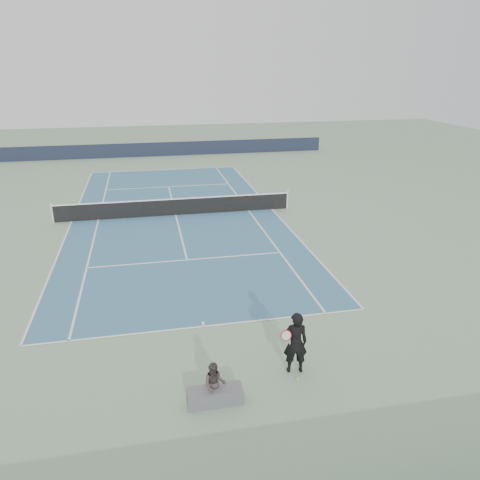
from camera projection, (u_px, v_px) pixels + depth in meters
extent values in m
plane|color=gray|center=(176.00, 215.00, 25.78)|extent=(80.00, 80.00, 0.00)
cube|color=#396887|center=(176.00, 215.00, 25.78)|extent=(10.97, 23.77, 0.01)
cylinder|color=silver|center=(52.00, 213.00, 24.38)|extent=(0.10, 0.10, 1.07)
cylinder|color=silver|center=(287.00, 199.00, 26.79)|extent=(0.10, 0.10, 1.07)
cube|color=black|center=(175.00, 207.00, 25.61)|extent=(12.80, 0.03, 0.90)
cube|color=white|center=(175.00, 199.00, 25.45)|extent=(12.80, 0.04, 0.06)
cube|color=black|center=(160.00, 149.00, 41.94)|extent=(30.00, 0.25, 1.20)
imported|color=black|center=(295.00, 343.00, 12.46)|extent=(0.74, 0.58, 1.79)
torus|color=maroon|center=(286.00, 336.00, 12.26)|extent=(0.34, 0.18, 0.36)
cylinder|color=white|center=(286.00, 336.00, 12.26)|extent=(0.29, 0.14, 0.32)
cylinder|color=white|center=(290.00, 343.00, 12.40)|extent=(0.08, 0.13, 0.27)
sphere|color=#B5DE2D|center=(298.00, 379.00, 12.37)|extent=(0.07, 0.07, 0.07)
cube|color=#5A595F|center=(215.00, 396.00, 11.48)|extent=(1.41, 0.67, 0.44)
imported|color=#413534|center=(215.00, 384.00, 11.36)|extent=(0.63, 0.54, 1.16)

